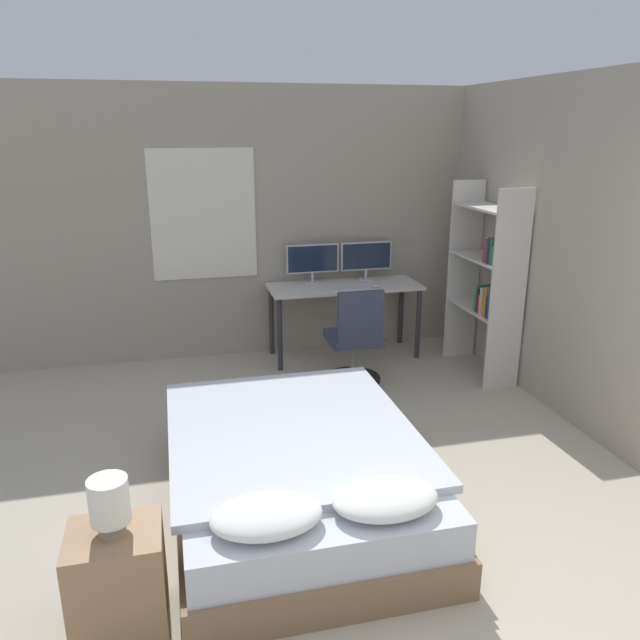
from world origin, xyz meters
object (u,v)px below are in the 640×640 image
Objects in this scene: bed at (296,472)px; bedside_lamp at (109,501)px; nightstand at (118,580)px; monitor_right at (366,258)px; computer_mouse at (376,286)px; desk at (344,294)px; bookshelf at (490,276)px; keyboard at (350,289)px; office_chair at (355,345)px; monitor_left at (313,260)px.

bedside_lamp reaches higher than bed.
bed is 3.97× the size of nightstand.
bedside_lamp is 0.51× the size of monitor_right.
bed is at bearing -118.97° from computer_mouse.
desk is 0.85× the size of bookshelf.
computer_mouse is (2.32, 3.14, 0.52)m from nightstand.
bookshelf reaches higher than keyboard.
bookshelf is at bearing 38.21° from bed.
nightstand is at bearing -126.85° from office_chair.
keyboard reaches higher than nightstand.
monitor_left is 1.00× the size of monitor_right.
bookshelf is (1.16, -0.83, 0.31)m from desk.
bed is 1.35× the size of desk.
bed is 1.15× the size of bookshelf.
desk is 2.82× the size of monitor_left.
nightstand is 1.90× the size of bedside_lamp.
bedside_lamp is at bearing -123.15° from keyboard.
bedside_lamp reaches higher than desk.
office_chair reaches higher than bedside_lamp.
desk is 1.66× the size of office_chair.
computer_mouse is at bearing 55.13° from office_chair.
monitor_right is at bearing 130.77° from bookshelf.
monitor_right reaches higher than nightstand.
monitor_right is (2.34, 3.52, 0.30)m from bedside_lamp.
bookshelf reaches higher than nightstand.
bedside_lamp is (-1.01, -0.77, 0.44)m from bed.
bed is at bearing -141.79° from bookshelf.
bedside_lamp is at bearing -116.61° from monitor_left.
nightstand is 7.49× the size of computer_mouse.
monitor_right is 1.48× the size of keyboard.
bookshelf is at bearing -49.23° from monitor_right.
desk reaches higher than nightstand.
monitor_right is (0.58, 0.00, 0.00)m from monitor_left.
monitor_right reaches higher than bed.
monitor_left is (-0.29, 0.19, 0.33)m from desk.
monitor_left is (1.76, 3.52, 0.73)m from nightstand.
office_chair is at bearing -78.77° from monitor_left.
office_chair reaches higher than desk.
office_chair is (-0.10, -0.54, -0.40)m from keyboard.
bedside_lamp is at bearing 90.00° from nightstand.
bedside_lamp is 0.51× the size of monitor_left.
monitor_right is 1.18m from office_chair.
keyboard is (0.00, -0.19, 0.10)m from desk.
computer_mouse is 0.78m from office_chair.
desk reaches higher than bed.
bed is at bearing -112.11° from desk.
bookshelf reaches higher than computer_mouse.
nightstand is 0.34× the size of desk.
keyboard is at bearing -90.00° from desk.
nightstand is 3.25m from office_chair.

